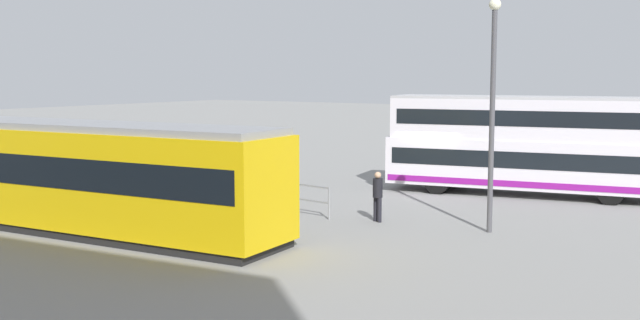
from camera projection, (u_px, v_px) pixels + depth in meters
name	position (u px, v px, depth m)	size (l,w,h in m)	color
ground_plane	(434.00, 191.00, 31.02)	(160.00, 160.00, 0.00)	gray
double_decker_bus	(530.00, 145.00, 29.78)	(11.43, 4.35, 3.92)	silver
tram_yellow	(82.00, 175.00, 23.02)	(13.94, 3.60, 3.34)	#E5B70C
pedestrian_near_railing	(278.00, 182.00, 27.12)	(0.40, 0.40, 1.65)	#4C3F2D
pedestrian_crossing	(378.00, 193.00, 24.54)	(0.43, 0.43, 1.64)	black
pedestrian_railing	(258.00, 188.00, 27.11)	(6.72, 1.04, 1.08)	gray
info_sign	(147.00, 156.00, 29.55)	(1.00, 0.33, 2.36)	slate
street_lamp	(493.00, 98.00, 22.55)	(0.36, 0.36, 7.01)	#4C4C51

